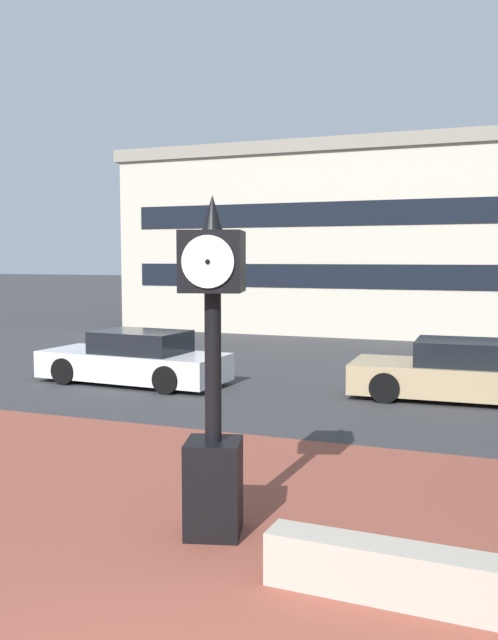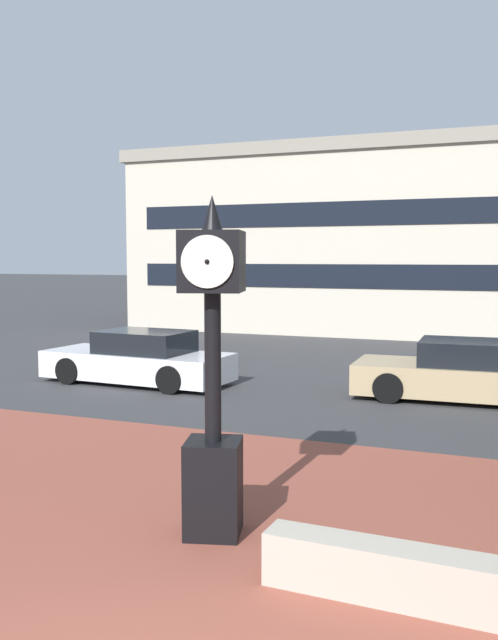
# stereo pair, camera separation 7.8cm
# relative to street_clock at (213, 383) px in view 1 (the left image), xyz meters

# --- Properties ---
(plaza_brick_paving) EXTENTS (44.00, 11.45, 0.01)m
(plaza_brick_paving) POSITION_rel_street_clock_xyz_m (0.73, -1.59, -1.67)
(plaza_brick_paving) COLOR brown
(plaza_brick_paving) RESTS_ON ground
(planter_wall) EXTENTS (3.21, 0.51, 0.50)m
(planter_wall) POSITION_rel_street_clock_xyz_m (2.53, -0.79, -1.43)
(planter_wall) COLOR #ADA393
(planter_wall) RESTS_ON ground
(street_clock) EXTENTS (0.80, 0.83, 3.69)m
(street_clock) POSITION_rel_street_clock_xyz_m (0.00, 0.00, 0.00)
(street_clock) COLOR black
(street_clock) RESTS_ON ground
(car_street_mid) EXTENTS (4.35, 2.06, 1.28)m
(car_street_mid) POSITION_rel_street_clock_xyz_m (1.82, 8.54, -1.11)
(car_street_mid) COLOR tan
(car_street_mid) RESTS_ON ground
(car_street_far) EXTENTS (4.67, 2.03, 1.28)m
(car_street_far) POSITION_rel_street_clock_xyz_m (-5.54, 7.67, -1.11)
(car_street_far) COLOR silver
(car_street_far) RESTS_ON ground
(civic_building) EXTENTS (20.78, 14.05, 7.50)m
(civic_building) POSITION_rel_street_clock_xyz_m (-2.55, 25.62, 2.08)
(civic_building) COLOR beige
(civic_building) RESTS_ON ground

